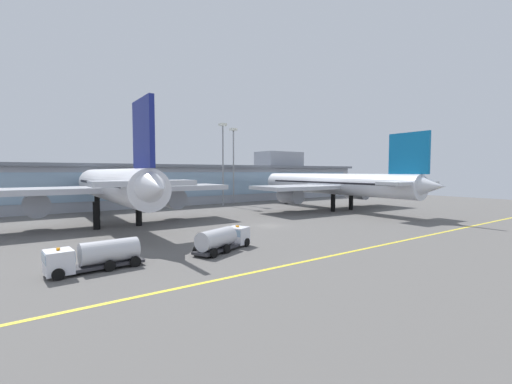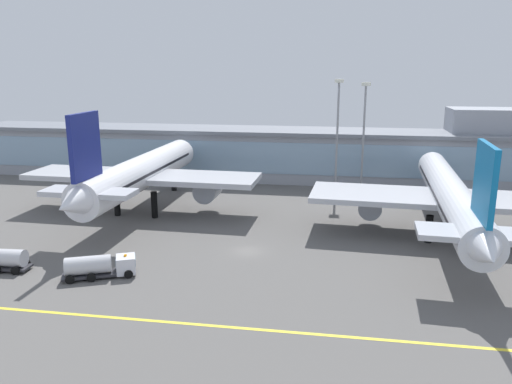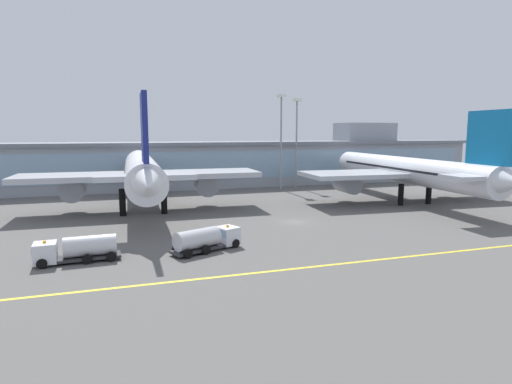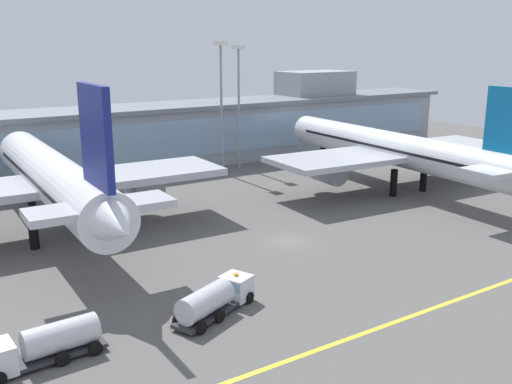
{
  "view_description": "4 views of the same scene",
  "coord_description": "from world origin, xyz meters",
  "px_view_note": "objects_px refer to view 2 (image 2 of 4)",
  "views": [
    {
      "loc": [
        -38.42,
        -48.94,
        9.86
      ],
      "look_at": [
        7.22,
        14.01,
        5.21
      ],
      "focal_mm": 24.17,
      "sensor_mm": 36.0,
      "label": 1
    },
    {
      "loc": [
        12.34,
        -67.87,
        25.99
      ],
      "look_at": [
        -1.14,
        14.43,
        5.25
      ],
      "focal_mm": 35.45,
      "sensor_mm": 36.0,
      "label": 2
    },
    {
      "loc": [
        -26.88,
        -62.33,
        14.46
      ],
      "look_at": [
        -3.67,
        8.68,
        3.9
      ],
      "focal_mm": 29.92,
      "sensor_mm": 36.0,
      "label": 3
    },
    {
      "loc": [
        -39.42,
        -53.41,
        23.3
      ],
      "look_at": [
        2.08,
        10.22,
        3.65
      ],
      "focal_mm": 40.57,
      "sensor_mm": 36.0,
      "label": 4
    }
  ],
  "objects_px": {
    "airliner_near_left": "(141,173)",
    "airliner_near_right": "(450,196)",
    "fuel_tanker_truck": "(102,266)",
    "apron_light_mast_centre": "(338,120)",
    "apron_light_mast_west": "(364,121)"
  },
  "relations": [
    {
      "from": "apron_light_mast_west",
      "to": "airliner_near_left",
      "type": "bearing_deg",
      "value": -150.41
    },
    {
      "from": "apron_light_mast_centre",
      "to": "airliner_near_right",
      "type": "bearing_deg",
      "value": -55.12
    },
    {
      "from": "airliner_near_left",
      "to": "apron_light_mast_west",
      "type": "relative_size",
      "value": 2.32
    },
    {
      "from": "fuel_tanker_truck",
      "to": "apron_light_mast_west",
      "type": "distance_m",
      "value": 63.6
    },
    {
      "from": "airliner_near_right",
      "to": "airliner_near_left",
      "type": "bearing_deg",
      "value": 87.25
    },
    {
      "from": "apron_light_mast_centre",
      "to": "fuel_tanker_truck",
      "type": "bearing_deg",
      "value": -120.37
    },
    {
      "from": "airliner_near_left",
      "to": "fuel_tanker_truck",
      "type": "distance_m",
      "value": 30.27
    },
    {
      "from": "apron_light_mast_west",
      "to": "airliner_near_right",
      "type": "bearing_deg",
      "value": -66.61
    },
    {
      "from": "fuel_tanker_truck",
      "to": "apron_light_mast_centre",
      "type": "xyz_separation_m",
      "value": [
        28.69,
        48.97,
        13.92
      ]
    },
    {
      "from": "airliner_near_right",
      "to": "apron_light_mast_west",
      "type": "distance_m",
      "value": 32.06
    },
    {
      "from": "apron_light_mast_west",
      "to": "apron_light_mast_centre",
      "type": "distance_m",
      "value": 6.2
    },
    {
      "from": "airliner_near_left",
      "to": "airliner_near_right",
      "type": "bearing_deg",
      "value": -94.58
    },
    {
      "from": "airliner_near_right",
      "to": "fuel_tanker_truck",
      "type": "xyz_separation_m",
      "value": [
        -46.4,
        -23.56,
        -4.99
      ]
    },
    {
      "from": "airliner_near_right",
      "to": "fuel_tanker_truck",
      "type": "height_order",
      "value": "airliner_near_right"
    },
    {
      "from": "fuel_tanker_truck",
      "to": "apron_light_mast_west",
      "type": "relative_size",
      "value": 0.4
    }
  ]
}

